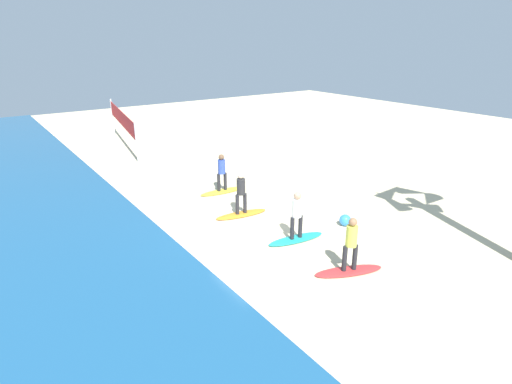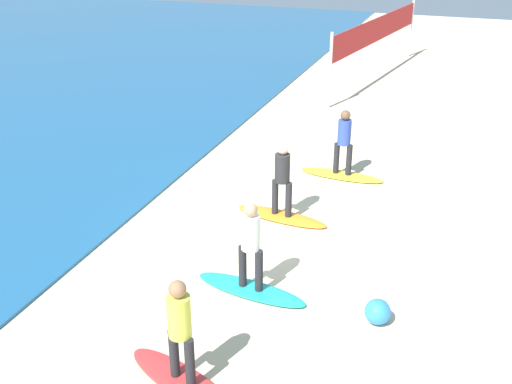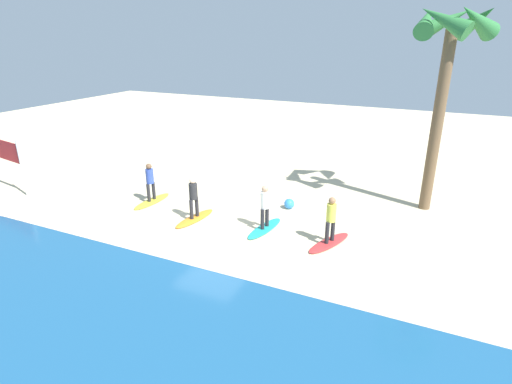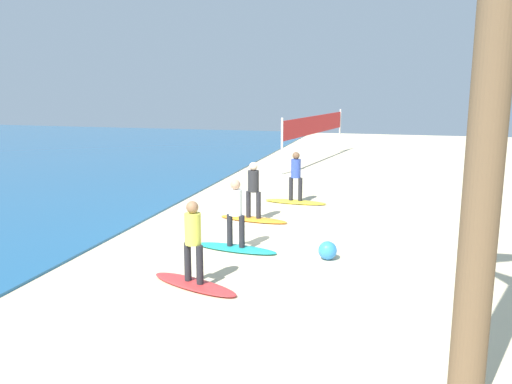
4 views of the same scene
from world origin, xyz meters
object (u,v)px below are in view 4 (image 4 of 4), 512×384
surfboard_teal (236,248)px  surfer_yellow (296,173)px  surfer_red (193,236)px  volleyball_net (315,127)px  surfboard_red (194,284)px  beach_ball (328,250)px  surfboard_yellow (295,202)px  surfer_orange (253,186)px  surfboard_orange (253,219)px  surfer_teal (236,208)px

surfboard_teal → surfer_yellow: size_ratio=1.28×
surfer_red → volleyball_net: bearing=1.4°
surfboard_red → beach_ball: bearing=-113.5°
surfboard_yellow → beach_ball: beach_ball is taller
surfboard_teal → surfer_orange: bearing=-75.2°
surfboard_orange → surfer_orange: size_ratio=1.28×
surfer_orange → surfer_yellow: 2.75m
surfboard_red → surfer_teal: 2.67m
surfer_red → surfer_teal: size_ratio=1.00×
surfer_yellow → volleyball_net: bearing=5.3°
surfer_yellow → surfer_orange: bearing=164.5°
surfboard_red → surfer_red: surfer_red is taller
surfboard_red → surfer_yellow: surfer_yellow is taller
surfboard_orange → surfer_red: bearing=100.6°
surfer_yellow → beach_ball: size_ratio=3.85×
surfer_teal → surfer_orange: same height
surfboard_yellow → surfer_yellow: size_ratio=1.28×
surfboard_orange → surfer_teal: bearing=104.8°
surfboard_red → surfer_teal: (2.48, -0.09, 0.99)m
beach_ball → volleyball_net: bearing=10.1°
surfboard_orange → volleyball_net: size_ratio=0.23×
surfboard_teal → surfboard_orange: 2.86m
surfer_red → surfer_orange: bearing=2.7°
volleyball_net → surfer_orange: bearing=-179.1°
surfer_orange → surfboard_yellow: bearing=-15.5°
surfboard_teal → surfer_yellow: bearing=-86.1°
surfboard_teal → beach_ball: bearing=-175.4°
surfboard_red → surfboard_teal: (2.48, -0.09, 0.00)m
surfer_red → surfboard_teal: 2.67m
surfboard_red → surfer_yellow: bearing=-72.3°
surfer_orange → surfer_red: bearing=-177.3°
surfboard_orange → beach_ball: (-2.97, -2.57, 0.17)m
surfer_teal → beach_ball: size_ratio=3.85×
surfer_yellow → beach_ball: bearing=-161.9°
surfer_teal → surfer_yellow: 5.50m
surfer_red → surfboard_teal: (2.48, -0.09, -0.99)m
surfboard_red → surfer_orange: surfer_orange is taller
surfboard_teal → surfer_yellow: (5.48, -0.39, 0.99)m
surfer_red → surfer_orange: (5.31, 0.25, 0.00)m
surfer_yellow → volleyball_net: volleyball_net is taller
beach_ball → surfer_orange: bearing=40.9°
surfboard_orange → surfer_yellow: (2.65, -0.74, 0.99)m
surfboard_yellow → volleyball_net: (10.03, 0.94, 1.74)m
surfboard_orange → surfboard_yellow: (2.65, -0.74, 0.00)m
surfer_red → beach_ball: size_ratio=3.85×
surfer_teal → volleyball_net: (15.51, 0.55, 0.75)m
beach_ball → surfboard_orange: bearing=40.9°
volleyball_net → beach_ball: (-15.64, -2.77, -1.58)m
surfer_yellow → surfboard_teal: bearing=175.9°
surfer_orange → volleyball_net: 12.70m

